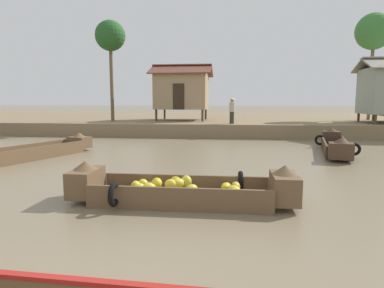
# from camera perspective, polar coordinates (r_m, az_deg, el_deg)

# --- Properties ---
(ground_plane) EXTENTS (300.00, 300.00, 0.00)m
(ground_plane) POSITION_cam_1_polar(r_m,az_deg,el_deg) (12.43, -0.38, -3.24)
(ground_plane) COLOR #7A6B51
(riverbank_strip) EXTENTS (160.00, 20.00, 0.86)m
(riverbank_strip) POSITION_cam_1_polar(r_m,az_deg,el_deg) (30.37, 3.80, 3.84)
(riverbank_strip) COLOR #7F6B4C
(riverbank_strip) RESTS_ON ground
(banana_boat) EXTENTS (5.07, 1.96, 0.92)m
(banana_boat) POSITION_cam_1_polar(r_m,az_deg,el_deg) (7.58, -1.78, -7.73)
(banana_boat) COLOR brown
(banana_boat) RESTS_ON ground
(fishing_skiff_distant) EXTENTS (2.06, 5.82, 0.93)m
(fishing_skiff_distant) POSITION_cam_1_polar(r_m,az_deg,el_deg) (16.24, 23.26, -0.18)
(fishing_skiff_distant) COLOR #473323
(fishing_skiff_distant) RESTS_ON ground
(cargo_boat_upstream) EXTENTS (2.83, 5.58, 0.83)m
(cargo_boat_upstream) POSITION_cam_1_polar(r_m,az_deg,el_deg) (14.80, -25.42, -1.14)
(cargo_boat_upstream) COLOR brown
(cargo_boat_upstream) RESTS_ON ground
(stilt_house_left) EXTENTS (4.40, 3.96, 4.11)m
(stilt_house_left) POSITION_cam_1_polar(r_m,az_deg,el_deg) (25.12, -1.69, 9.12)
(stilt_house_left) COLOR #4C3826
(stilt_house_left) RESTS_ON riverbank_strip
(palm_tree_near) EXTENTS (2.09, 2.09, 6.97)m
(palm_tree_near) POSITION_cam_1_polar(r_m,az_deg,el_deg) (24.93, -13.78, 17.29)
(palm_tree_near) COLOR brown
(palm_tree_near) RESTS_ON riverbank_strip
(palm_tree_mid) EXTENTS (2.68, 2.68, 7.90)m
(palm_tree_mid) POSITION_cam_1_polar(r_m,az_deg,el_deg) (29.39, 28.65, 16.42)
(palm_tree_mid) COLOR brown
(palm_tree_mid) RESTS_ON riverbank_strip
(vendor_person) EXTENTS (0.44, 0.44, 1.66)m
(vendor_person) POSITION_cam_1_polar(r_m,az_deg,el_deg) (21.27, 6.84, 5.95)
(vendor_person) COLOR #332D28
(vendor_person) RESTS_ON riverbank_strip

